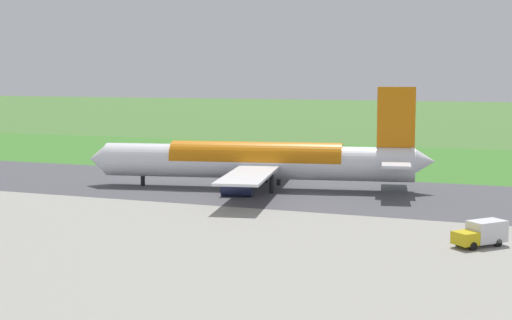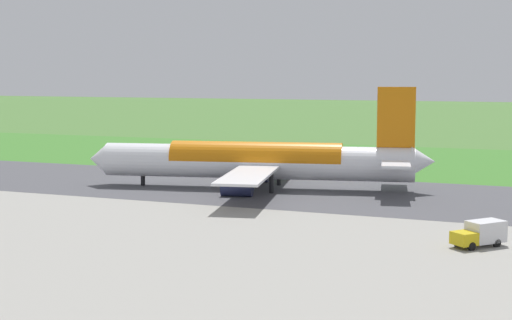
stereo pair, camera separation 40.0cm
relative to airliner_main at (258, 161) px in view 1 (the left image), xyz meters
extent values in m
plane|color=#477233|center=(-7.57, 0.07, -4.35)|extent=(800.00, 800.00, 0.00)
cube|color=#47474C|center=(-7.57, 0.07, -4.32)|extent=(600.00, 32.38, 0.06)
cube|color=gray|center=(-7.57, 60.79, -4.33)|extent=(440.00, 110.00, 0.05)
cube|color=#3C782B|center=(-7.57, -36.26, -4.33)|extent=(600.00, 80.00, 0.04)
cylinder|color=white|center=(0.37, 0.07, -0.15)|extent=(48.08, 14.59, 5.20)
cone|color=white|center=(25.37, 5.12, -0.15)|extent=(3.92, 5.44, 4.94)
cone|color=white|center=(-24.33, -4.91, 0.45)|extent=(4.30, 5.02, 4.42)
cube|color=orange|center=(-20.33, -4.10, 6.95)|extent=(5.59, 1.60, 9.00)
cube|color=white|center=(-21.42, 1.29, 0.65)|extent=(5.70, 9.61, 0.36)
cube|color=white|center=(-19.24, -9.49, 0.65)|extent=(5.70, 9.61, 0.36)
cube|color=white|center=(-2.78, 10.66, -0.55)|extent=(10.23, 22.75, 0.35)
cube|color=white|center=(1.57, -10.91, -0.55)|extent=(10.23, 22.75, 0.35)
cylinder|color=#23284C|center=(0.36, 7.72, -3.03)|extent=(4.96, 3.63, 2.80)
cylinder|color=#23284C|center=(3.32, -6.98, -3.03)|extent=(4.96, 3.63, 2.80)
cylinder|color=black|center=(18.25, 3.68, -2.64)|extent=(0.70, 0.70, 3.42)
cylinder|color=black|center=(-3.36, 3.40, -2.64)|extent=(0.70, 0.70, 3.42)
cylinder|color=black|center=(-1.78, -4.44, -2.64)|extent=(0.70, 0.70, 3.42)
cylinder|color=orange|center=(0.37, 0.07, 0.37)|extent=(26.91, 10.34, 5.23)
cube|color=gold|center=(-33.81, 29.65, -3.25)|extent=(3.11, 3.11, 1.30)
cube|color=silver|center=(-35.68, 27.56, -2.80)|extent=(4.25, 4.37, 2.20)
cylinder|color=black|center=(-34.56, 30.31, -3.90)|extent=(0.82, 0.87, 0.90)
cylinder|color=black|center=(-33.07, 28.98, -3.90)|extent=(0.82, 0.87, 0.90)
cylinder|color=black|center=(-36.82, 27.78, -3.90)|extent=(0.82, 0.87, 0.90)
cylinder|color=black|center=(-35.33, 26.44, -3.90)|extent=(0.82, 0.87, 0.90)
cylinder|color=slate|center=(8.02, -36.52, -3.30)|extent=(0.10, 0.10, 2.10)
cube|color=red|center=(8.02, -36.54, -1.95)|extent=(0.60, 0.04, 0.60)
cone|color=orange|center=(12.45, -39.31, -4.08)|extent=(0.40, 0.40, 0.55)
camera|label=1|loc=(-40.43, 106.39, 13.23)|focal=52.23mm
camera|label=2|loc=(-40.80, 106.25, 13.23)|focal=52.23mm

